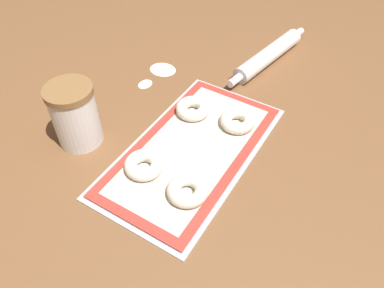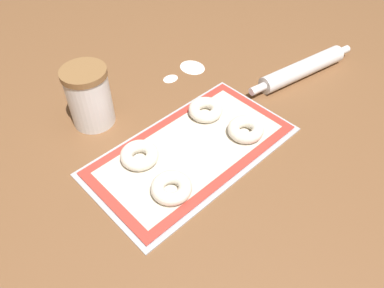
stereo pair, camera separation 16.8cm
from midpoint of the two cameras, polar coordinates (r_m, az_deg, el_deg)
ground_plane at (r=0.95m, az=-5.97°, el=-1.74°), size 2.80×2.80×0.00m
baking_tray at (r=0.95m, az=-5.03°, el=-1.43°), size 0.54×0.29×0.01m
baking_mat at (r=0.95m, az=-5.05°, el=-1.21°), size 0.51×0.27×0.00m
bagel_front_left at (r=0.84m, az=-6.41°, el=-7.62°), size 0.09×0.09×0.03m
bagel_front_right at (r=0.99m, az=2.21°, el=3.14°), size 0.09×0.09×0.03m
bagel_back_left at (r=0.91m, az=-12.64°, el=-3.66°), size 0.09×0.09×0.03m
bagel_back_right at (r=1.03m, az=-4.52°, el=5.01°), size 0.09×0.09×0.03m
flour_canister at (r=1.00m, az=-22.12°, el=3.69°), size 0.12×0.12×0.17m
rolling_pin at (r=1.26m, az=7.83°, el=13.00°), size 0.42×0.11×0.05m
flour_patch_near at (r=1.18m, az=-11.27°, el=8.68°), size 0.05×0.04×0.00m
flour_patch_far at (r=1.24m, az=-8.43°, el=10.92°), size 0.07×0.09×0.00m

